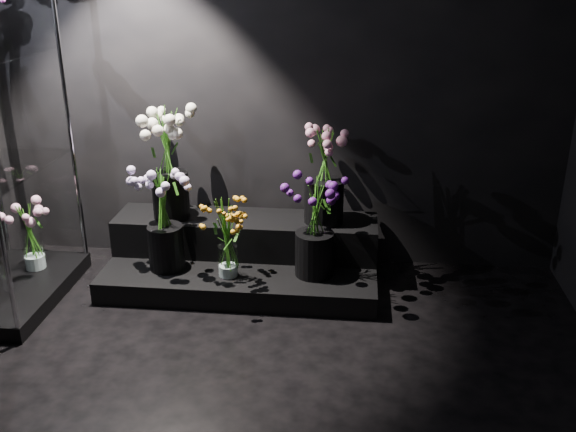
# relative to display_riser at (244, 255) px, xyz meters

# --- Properties ---
(wall_back) EXTENTS (4.00, 0.00, 4.00)m
(wall_back) POSITION_rel_display_riser_xyz_m (0.20, 0.37, 1.23)
(wall_back) COLOR black
(wall_back) RESTS_ON floor
(display_riser) EXTENTS (1.84, 0.82, 0.41)m
(display_riser) POSITION_rel_display_riser_xyz_m (0.00, 0.00, 0.00)
(display_riser) COLOR black
(display_riser) RESTS_ON floor
(bouquet_orange_bells) EXTENTS (0.26, 0.26, 0.54)m
(bouquet_orange_bells) POSITION_rel_display_riser_xyz_m (-0.05, -0.29, 0.26)
(bouquet_orange_bells) COLOR white
(bouquet_orange_bells) RESTS_ON display_riser
(bouquet_lilac) EXTENTS (0.48, 0.48, 0.72)m
(bouquet_lilac) POSITION_rel_display_riser_xyz_m (-0.49, -0.21, 0.40)
(bouquet_lilac) COLOR black
(bouquet_lilac) RESTS_ON display_riser
(bouquet_purple) EXTENTS (0.43, 0.43, 0.66)m
(bouquet_purple) POSITION_rel_display_riser_xyz_m (0.51, -0.20, 0.35)
(bouquet_purple) COLOR black
(bouquet_purple) RESTS_ON display_riser
(bouquet_cream_roses) EXTENTS (0.38, 0.38, 0.77)m
(bouquet_cream_roses) POSITION_rel_display_riser_xyz_m (-0.52, 0.07, 0.68)
(bouquet_cream_roses) COLOR black
(bouquet_cream_roses) RESTS_ON display_riser
(bouquet_pink_roses) EXTENTS (0.46, 0.46, 0.64)m
(bouquet_pink_roses) POSITION_rel_display_riser_xyz_m (0.55, 0.10, 0.60)
(bouquet_pink_roses) COLOR black
(bouquet_pink_roses) RESTS_ON display_riser
(bouquet_case_base_pink) EXTENTS (0.34, 0.34, 0.48)m
(bouquet_case_base_pink) POSITION_rel_display_riser_xyz_m (-1.42, -0.22, 0.19)
(bouquet_case_base_pink) COLOR white
(bouquet_case_base_pink) RESTS_ON display_case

